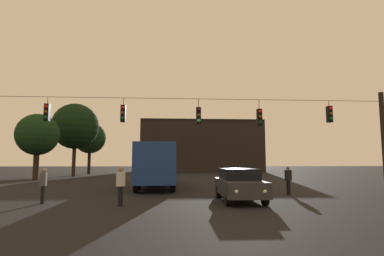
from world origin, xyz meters
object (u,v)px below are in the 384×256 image
Objects in this scene: city_bus at (157,161)px; tree_behind_building at (90,138)px; tree_left_silhouette at (75,126)px; tree_right_far at (38,135)px; pedestrian_crossing_left at (288,179)px; pedestrian_crossing_center at (121,184)px; pedestrian_crossing_right at (43,184)px; car_near_right at (239,184)px.

tree_behind_building is (-10.94, 22.77, 3.38)m from city_bus.
tree_left_silhouette reaches higher than tree_behind_building.
tree_right_far reaches higher than city_bus.
tree_left_silhouette is at bearing 130.70° from pedestrian_crossing_left.
pedestrian_crossing_center is 1.05× the size of pedestrian_crossing_right.
city_bus is 9.62m from car_near_right.
pedestrian_crossing_center is at bearing -68.69° from tree_left_silhouette.
pedestrian_crossing_center reaches higher than pedestrian_crossing_left.
city_bus is 6.91× the size of pedestrian_crossing_left.
city_bus is 1.69× the size of tree_right_far.
pedestrian_crossing_left is 12.56m from pedestrian_crossing_right.
car_near_right is at bearing -64.00° from tree_behind_building.
tree_right_far reaches higher than pedestrian_crossing_right.
tree_right_far reaches higher than car_near_right.
pedestrian_crossing_left is at bearing -57.18° from tree_behind_building.
pedestrian_crossing_right is (-8.93, -0.23, 0.08)m from car_near_right.
tree_behind_building is (-0.09, 7.32, -0.92)m from tree_left_silhouette.
pedestrian_crossing_left is 0.25× the size of tree_right_far.
pedestrian_crossing_right is (-4.61, -8.76, -0.99)m from city_bus.
tree_left_silhouette is 7.90m from tree_right_far.
pedestrian_crossing_left reaches higher than car_near_right.
tree_left_silhouette is (-18.51, 21.52, 5.26)m from pedestrian_crossing_left.
city_bus reaches higher than pedestrian_crossing_right.
tree_right_far is (-12.07, 7.84, 2.58)m from city_bus.
car_near_right is at bearing -143.54° from pedestrian_crossing_left.
pedestrian_crossing_center is at bearing -157.27° from pedestrian_crossing_left.
tree_behind_building is at bearing 122.82° from pedestrian_crossing_left.
pedestrian_crossing_left is (7.66, -6.06, -0.97)m from city_bus.
city_bus is 25.49m from tree_behind_building.
tree_left_silhouette reaches higher than car_near_right.
pedestrian_crossing_center is (-8.70, -3.64, 0.03)m from pedestrian_crossing_left.
pedestrian_crossing_left is at bearing 36.46° from car_near_right.
tree_behind_building is (-9.91, 32.48, 4.31)m from pedestrian_crossing_center.
pedestrian_crossing_center is 34.23m from tree_behind_building.
pedestrian_crossing_left is 9.43m from pedestrian_crossing_center.
city_bus is at bearing -33.01° from tree_right_far.
city_bus is 14.63m from tree_right_far.
tree_behind_building is (-6.33, 31.53, 4.36)m from pedestrian_crossing_right.
pedestrian_crossing_center is 0.22× the size of tree_behind_building.
pedestrian_crossing_right is at bearing -78.64° from tree_behind_building.
tree_behind_building is (-15.26, 31.30, 4.45)m from car_near_right.
pedestrian_crossing_center is at bearing -73.04° from tree_behind_building.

